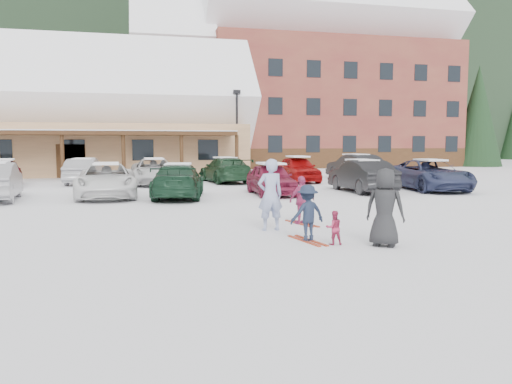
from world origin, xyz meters
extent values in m
plane|color=white|center=(0.00, 0.00, 0.00)|extent=(160.00, 160.00, 0.00)
cube|color=black|center=(0.00, 85.00, 19.00)|extent=(300.00, 70.00, 38.00)
cube|color=tan|center=(-9.00, 28.00, 1.80)|extent=(28.00, 10.00, 3.60)
cube|color=#422814|center=(-9.00, 21.80, 2.90)|extent=(25.20, 2.60, 0.25)
cube|color=white|center=(-9.00, 28.00, 5.54)|extent=(29.12, 9.69, 9.69)
cube|color=maroon|center=(16.00, 38.00, 6.00)|extent=(24.00, 14.00, 12.00)
cube|color=maroon|center=(0.50, 38.00, 4.50)|extent=(7.00, 12.60, 9.00)
cube|color=white|center=(16.00, 38.00, 14.69)|extent=(24.96, 13.57, 13.57)
cube|color=#422814|center=(16.00, 31.04, 0.90)|extent=(24.00, 0.10, 1.80)
cylinder|color=black|center=(4.08, 23.21, 2.86)|extent=(0.16, 0.16, 5.72)
cube|color=black|center=(4.08, 23.21, 5.85)|extent=(0.50, 0.25, 0.25)
cylinder|color=black|center=(30.00, 32.00, 0.66)|extent=(0.60, 0.60, 1.32)
cone|color=black|center=(30.00, 32.00, 6.27)|extent=(4.84, 4.84, 9.90)
cylinder|color=black|center=(6.00, 44.00, 0.54)|extent=(0.60, 0.60, 1.08)
cone|color=black|center=(6.00, 44.00, 5.13)|extent=(3.96, 3.96, 8.10)
cylinder|color=black|center=(34.00, 46.00, 0.69)|extent=(0.60, 0.60, 1.38)
cone|color=black|center=(34.00, 46.00, 6.55)|extent=(5.06, 5.06, 10.35)
imported|color=#929FC9|center=(0.66, 0.91, 0.93)|extent=(0.71, 0.50, 1.86)
imported|color=#A92A4F|center=(1.57, -1.19, 0.38)|extent=(0.39, 0.32, 0.76)
imported|color=#192338|center=(1.12, -0.68, 0.65)|extent=(0.93, 0.65, 1.31)
cube|color=#A03116|center=(1.12, -0.68, 0.01)|extent=(0.49, 1.41, 0.03)
imported|color=#B0376A|center=(1.78, 1.71, 0.67)|extent=(0.85, 0.51, 1.35)
cube|color=#A03116|center=(1.78, 1.71, 0.01)|extent=(0.54, 1.41, 0.03)
imported|color=#232325|center=(2.58, -1.60, 0.86)|extent=(1.00, 0.95, 1.72)
imported|color=white|center=(-3.98, 10.12, 0.71)|extent=(2.56, 5.23, 1.43)
imported|color=#163623|center=(-1.07, 9.27, 0.70)|extent=(2.70, 5.10, 1.41)
imported|color=maroon|center=(2.98, 9.67, 0.69)|extent=(1.69, 4.09, 1.39)
imported|color=black|center=(7.40, 9.89, 0.75)|extent=(1.63, 4.54, 1.49)
imported|color=navy|center=(10.98, 9.98, 0.73)|extent=(2.85, 5.46, 1.47)
imported|color=maroon|center=(-9.58, 16.95, 0.71)|extent=(2.33, 4.39, 1.42)
imported|color=#9B9CA0|center=(-5.66, 17.67, 0.71)|extent=(1.83, 4.39, 1.41)
imported|color=silver|center=(-1.86, 16.38, 0.72)|extent=(2.57, 5.24, 1.43)
imported|color=#1C3E25|center=(2.17, 16.95, 0.72)|extent=(2.64, 5.20, 1.44)
imported|color=#A30C0C|center=(6.37, 16.35, 0.75)|extent=(1.79, 4.41, 1.50)
imported|color=black|center=(10.59, 17.61, 0.79)|extent=(2.34, 4.96, 1.57)
camera|label=1|loc=(-2.59, -11.45, 2.25)|focal=35.00mm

